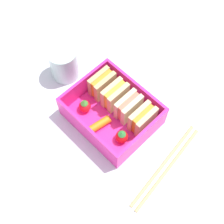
{
  "coord_description": "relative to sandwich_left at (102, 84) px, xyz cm",
  "views": [
    {
      "loc": [
        20.66,
        -20.44,
        58.53
      ],
      "look_at": [
        0.0,
        0.0,
        2.7
      ],
      "focal_mm": 50.0,
      "sensor_mm": 36.0,
      "label": 1
    }
  ],
  "objects": [
    {
      "name": "bento_rim",
      "position": [
        5.72,
        -2.77,
        -0.16
      ],
      "size": [
        17.04,
        14.1,
        4.88
      ],
      "color": "#ED2891",
      "rests_on": "bento_tray"
    },
    {
      "name": "sandwich_left",
      "position": [
        0.0,
        0.0,
        0.0
      ],
      "size": [
        2.92,
        5.54,
        5.2
      ],
      "color": "tan",
      "rests_on": "bento_tray"
    },
    {
      "name": "drinking_glass",
      "position": [
        -9.56,
        -2.22,
        0.01
      ],
      "size": [
        6.17,
        6.17,
        7.62
      ],
      "primitive_type": "cylinder",
      "color": "silver",
      "rests_on": "ground_plane"
    },
    {
      "name": "bento_tray",
      "position": [
        5.72,
        -2.77,
        -3.2
      ],
      "size": [
        17.04,
        14.1,
        1.2
      ],
      "primitive_type": "cube",
      "color": "#ED2891",
      "rests_on": "ground_plane"
    },
    {
      "name": "strawberry_left",
      "position": [
        10.85,
        -5.17,
        -1.2
      ],
      "size": [
        2.55,
        2.55,
        3.15
      ],
      "color": "red",
      "rests_on": "bento_tray"
    },
    {
      "name": "sandwich_center",
      "position": [
        7.62,
        0.0,
        0.0
      ],
      "size": [
        2.92,
        5.54,
        5.2
      ],
      "color": "beige",
      "rests_on": "bento_tray"
    },
    {
      "name": "carrot_stick_far_left",
      "position": [
        5.97,
        -6.14,
        -1.8
      ],
      "size": [
        2.36,
        4.7,
        1.6
      ],
      "primitive_type": "cylinder",
      "rotation": [
        1.57,
        0.0,
        2.97
      ],
      "color": "orange",
      "rests_on": "bento_tray"
    },
    {
      "name": "strawberry_far_left",
      "position": [
        0.77,
        -5.72,
        -1.23
      ],
      "size": [
        2.49,
        2.49,
        3.09
      ],
      "color": "red",
      "rests_on": "bento_tray"
    },
    {
      "name": "sandwich_center_right",
      "position": [
        11.43,
        0.0,
        0.0
      ],
      "size": [
        2.92,
        5.54,
        5.2
      ],
      "color": "beige",
      "rests_on": "bento_tray"
    },
    {
      "name": "chopstick_pair",
      "position": [
        20.55,
        -2.35,
        -3.45
      ],
      "size": [
        4.12,
        20.91,
        0.7
      ],
      "color": "#D7B670",
      "rests_on": "ground_plane"
    },
    {
      "name": "sandwich_center_left",
      "position": [
        3.81,
        0.0,
        0.0
      ],
      "size": [
        2.92,
        5.54,
        5.2
      ],
      "color": "#DCB685",
      "rests_on": "bento_tray"
    },
    {
      "name": "ground_plane",
      "position": [
        5.72,
        -2.77,
        -4.8
      ],
      "size": [
        120.0,
        120.0,
        2.0
      ],
      "primitive_type": "cube",
      "color": "silver"
    }
  ]
}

